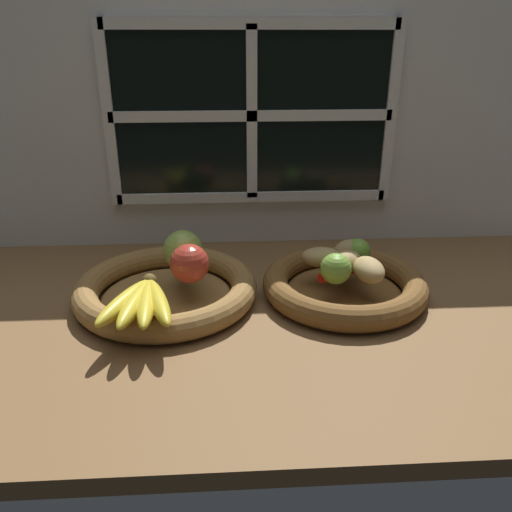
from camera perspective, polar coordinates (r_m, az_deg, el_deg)
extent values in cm
cube|color=brown|center=(103.46, 0.37, -5.04)|extent=(140.00, 90.00, 3.00)
cube|color=silver|center=(122.50, -0.53, 13.93)|extent=(140.00, 3.00, 55.00)
cube|color=black|center=(120.08, -0.49, 15.42)|extent=(64.00, 0.80, 38.00)
cube|color=white|center=(119.49, -0.47, 15.38)|extent=(2.40, 1.20, 38.00)
cube|color=white|center=(119.49, -0.47, 15.38)|extent=(64.00, 1.20, 2.40)
cube|color=white|center=(122.14, -16.16, 14.67)|extent=(2.40, 1.20, 40.40)
cube|color=white|center=(125.24, 14.85, 15.01)|extent=(2.40, 1.20, 40.40)
cube|color=white|center=(118.28, -0.50, 24.53)|extent=(64.00, 1.20, 2.40)
cube|color=white|center=(123.64, -0.44, 6.63)|extent=(64.00, 1.20, 2.40)
cylinder|color=olive|center=(101.99, -9.91, -4.60)|extent=(24.95, 24.95, 1.00)
torus|color=olive|center=(101.08, -9.99, -3.60)|extent=(35.39, 35.39, 4.97)
cylinder|color=brown|center=(103.78, 9.73, -4.06)|extent=(22.52, 22.52, 1.00)
torus|color=brown|center=(102.88, 9.81, -3.08)|extent=(32.44, 32.44, 4.97)
sphere|color=#B73828|center=(96.05, -7.43, -0.84)|extent=(7.39, 7.39, 7.39)
sphere|color=#99B74C|center=(101.68, -8.14, 0.68)|extent=(7.84, 7.84, 7.84)
ellipsoid|color=yellow|center=(89.35, -14.44, -4.96)|extent=(9.10, 16.61, 3.04)
ellipsoid|color=yellow|center=(88.56, -13.33, -5.11)|extent=(5.63, 16.97, 3.04)
ellipsoid|color=yellow|center=(88.17, -12.12, -5.12)|extent=(4.20, 16.87, 3.04)
ellipsoid|color=yellow|center=(88.20, -10.89, -5.00)|extent=(7.81, 16.85, 3.04)
sphere|color=brown|center=(95.57, -11.79, -2.74)|extent=(2.73, 2.73, 2.73)
ellipsoid|color=tan|center=(102.94, 7.43, -0.15)|extent=(9.14, 6.39, 4.01)
ellipsoid|color=#A38451|center=(105.68, 10.60, 0.54)|extent=(8.06, 6.09, 4.89)
ellipsoid|color=tan|center=(100.88, 9.99, -0.69)|extent=(8.93, 8.53, 4.45)
ellipsoid|color=tan|center=(98.64, 12.46, -1.50)|extent=(6.48, 8.93, 4.38)
sphere|color=#7AAD3D|center=(96.14, 8.90, -1.41)|extent=(5.86, 5.86, 5.86)
sphere|color=#6B9E33|center=(105.36, 11.28, 0.52)|extent=(5.24, 5.24, 5.24)
cone|color=red|center=(98.86, 9.74, -2.04)|extent=(10.36, 4.97, 1.80)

